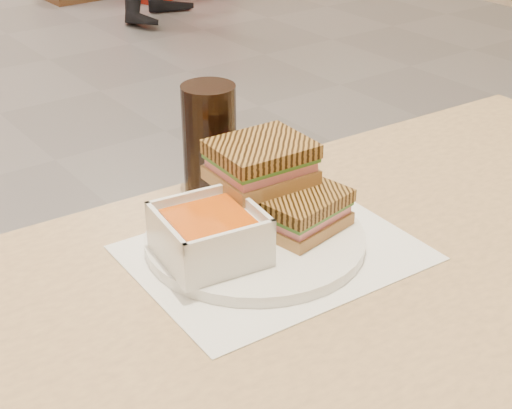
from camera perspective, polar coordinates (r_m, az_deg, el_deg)
main_table at (r=1.03m, az=9.57°, el=-10.00°), size 1.23×0.76×0.75m
tray_liner at (r=0.98m, az=1.39°, el=-3.63°), size 0.36×0.29×0.00m
plate at (r=0.99m, az=-0.07°, el=-2.60°), size 0.29×0.29×0.02m
soup_bowl at (r=0.93m, az=-3.48°, el=-2.38°), size 0.13×0.13×0.06m
panini_lower at (r=0.99m, az=3.34°, el=-0.42°), size 0.13×0.11×0.05m
panini_upper at (r=1.00m, az=0.38°, el=3.19°), size 0.13×0.11×0.06m
cola_glass at (r=1.09m, az=-3.48°, el=4.75°), size 0.08×0.08×0.17m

